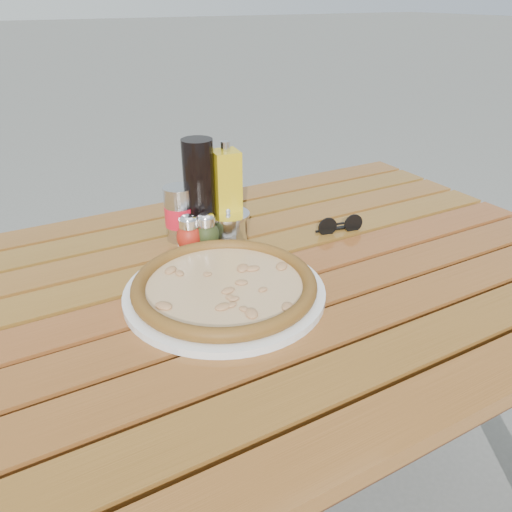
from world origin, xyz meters
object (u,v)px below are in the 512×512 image
dark_bottle (199,190)px  pizza (225,284)px  plate (225,292)px  oregano_shaker (206,231)px  table (261,307)px  parmesan_tin (228,225)px  sunglasses (340,226)px  soda_can (180,214)px  olive_oil_cruet (226,193)px  pepper_shaker (189,234)px

dark_bottle → pizza: bearing=-104.3°
plate → oregano_shaker: 0.20m
table → parmesan_tin: bearing=84.5°
table → sunglasses: 0.28m
pizza → soda_can: (0.02, 0.26, 0.04)m
soda_can → pizza: bearing=-94.5°
dark_bottle → plate: bearing=-104.3°
olive_oil_cruet → pizza: bearing=-117.3°
table → plate: size_ratio=3.89×
plate → olive_oil_cruet: size_ratio=1.71×
pizza → sunglasses: bearing=18.5°
oregano_shaker → sunglasses: 0.31m
plate → parmesan_tin: 0.24m
table → pepper_shaker: pepper_shaker is taller
pizza → oregano_shaker: oregano_shaker is taller
pepper_shaker → olive_oil_cruet: bearing=19.6°
table → soda_can: size_ratio=11.67×
plate → dark_bottle: dark_bottle is taller
parmesan_tin → sunglasses: parmesan_tin is taller
plate → pepper_shaker: 0.20m
oregano_shaker → sunglasses: size_ratio=0.74×
oregano_shaker → parmesan_tin: bearing=20.4°
plate → olive_oil_cruet: 0.28m
pepper_shaker → soda_can: 0.07m
olive_oil_cruet → table: bearing=-97.5°
olive_oil_cruet → parmesan_tin: olive_oil_cruet is taller
pepper_shaker → dark_bottle: dark_bottle is taller
table → soda_can: (-0.07, 0.22, 0.13)m
pepper_shaker → sunglasses: 0.34m
pizza → oregano_shaker: size_ratio=4.96×
oregano_shaker → olive_oil_cruet: bearing=32.9°
table → plate: 0.13m
dark_bottle → sunglasses: 0.33m
dark_bottle → sunglasses: size_ratio=1.98×
pizza → olive_oil_cruet: size_ratio=1.94×
plate → dark_bottle: (0.06, 0.24, 0.10)m
soda_can → plate: bearing=-94.5°
pizza → soda_can: bearing=85.5°
oregano_shaker → soda_can: soda_can is taller
olive_oil_cruet → oregano_shaker: bearing=-147.1°
olive_oil_cruet → plate: bearing=-117.3°
soda_can → oregano_shaker: bearing=-67.2°
oregano_shaker → soda_can: (-0.03, 0.07, 0.02)m
plate → pepper_shaker: pepper_shaker is taller
pizza → olive_oil_cruet: olive_oil_cruet is taller
pizza → dark_bottle: dark_bottle is taller
table → sunglasses: (0.25, 0.08, 0.09)m
oregano_shaker → dark_bottle: 0.09m
table → pizza: pizza is taller
plate → sunglasses: sunglasses is taller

